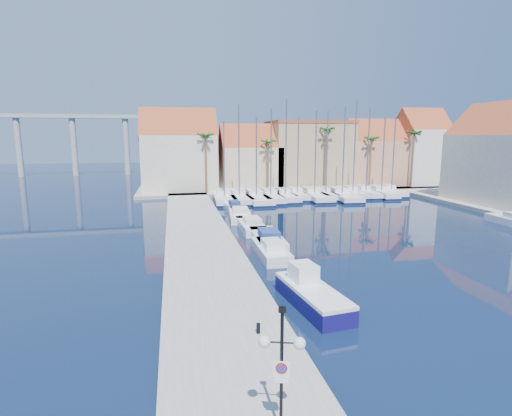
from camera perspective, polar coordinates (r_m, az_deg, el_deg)
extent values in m
plane|color=black|center=(25.57, 15.40, -11.60)|extent=(260.00, 260.00, 0.00)
cube|color=gray|center=(35.75, -7.95, -4.63)|extent=(6.00, 77.00, 0.50)
cube|color=gray|center=(72.75, 5.20, 2.99)|extent=(54.00, 16.00, 0.50)
cylinder|color=black|center=(12.67, 3.66, -22.28)|extent=(0.10, 0.10, 4.08)
cylinder|color=black|center=(12.21, 2.45, -18.60)|extent=(0.50, 0.20, 0.05)
cylinder|color=black|center=(12.19, 4.98, -18.66)|extent=(0.50, 0.20, 0.05)
sphere|color=white|center=(12.22, 1.19, -18.56)|extent=(0.37, 0.37, 0.37)
sphere|color=white|center=(12.20, 6.24, -18.68)|extent=(0.37, 0.37, 0.37)
cube|color=black|center=(11.74, 3.77, -14.27)|extent=(0.25, 0.18, 0.16)
cube|color=white|center=(12.56, 3.66, -22.03)|extent=(0.50, 0.18, 0.51)
cylinder|color=red|center=(12.51, 3.66, -21.90)|extent=(0.34, 0.12, 0.35)
cylinder|color=#1933A5|center=(12.50, 3.66, -21.92)|extent=(0.24, 0.08, 0.24)
cube|color=white|center=(12.75, 3.64, -23.39)|extent=(0.40, 0.15, 0.14)
cylinder|color=black|center=(18.95, 0.33, -16.80)|extent=(0.19, 0.19, 0.47)
cube|color=#150F57|center=(22.92, 8.07, -12.71)|extent=(2.76, 6.25, 0.91)
cube|color=white|center=(22.71, 8.11, -11.43)|extent=(2.76, 6.25, 0.20)
cube|color=white|center=(23.52, 6.78, -9.18)|extent=(1.50, 1.76, 1.11)
cube|color=white|center=(31.83, 2.07, -6.11)|extent=(2.08, 6.36, 0.80)
cube|color=white|center=(31.05, 2.35, -5.19)|extent=(1.44, 2.23, 0.60)
cube|color=white|center=(35.30, 1.64, -4.47)|extent=(2.62, 7.23, 0.80)
cube|color=navy|center=(34.44, 1.87, -3.64)|extent=(1.71, 2.57, 0.60)
cube|color=white|center=(40.48, -0.75, -2.55)|extent=(2.25, 6.88, 0.80)
cube|color=white|center=(39.67, -0.57, -1.78)|extent=(1.56, 2.41, 0.60)
cube|color=white|center=(45.99, -2.34, -1.01)|extent=(3.04, 7.51, 0.80)
cube|color=white|center=(45.14, -2.28, -0.32)|extent=(1.88, 2.71, 0.60)
cube|color=white|center=(50.67, -3.24, 0.03)|extent=(2.06, 5.29, 0.80)
cube|color=navy|center=(50.05, -3.11, 0.71)|extent=(1.30, 1.90, 0.60)
cube|color=white|center=(50.61, 32.54, -1.59)|extent=(1.93, 5.60, 0.80)
cube|color=white|center=(58.18, -4.55, 1.43)|extent=(3.52, 11.40, 1.00)
cube|color=#0C1840|center=(58.23, -4.54, 1.12)|extent=(3.58, 11.46, 0.28)
cube|color=white|center=(59.18, -4.64, 2.36)|extent=(2.22, 3.48, 0.60)
cylinder|color=slate|center=(57.03, -4.59, 7.03)|extent=(0.20, 0.20, 10.43)
cube|color=white|center=(58.58, -2.49, 1.52)|extent=(2.92, 11.16, 1.00)
cube|color=#0C1840|center=(58.63, -2.49, 1.21)|extent=(2.98, 11.22, 0.28)
cube|color=white|center=(59.56, -2.67, 2.44)|extent=(2.04, 3.35, 0.60)
cylinder|color=slate|center=(57.40, -2.45, 8.21)|extent=(0.20, 0.20, 12.69)
cube|color=white|center=(58.01, -0.05, 1.44)|extent=(3.10, 11.67, 1.00)
cube|color=#0C1840|center=(58.06, -0.05, 1.13)|extent=(3.16, 11.73, 0.28)
cube|color=white|center=(59.03, -0.29, 2.38)|extent=(2.14, 3.51, 0.60)
cylinder|color=slate|center=(56.84, 0.07, 7.34)|extent=(0.20, 0.20, 10.99)
cube|color=white|center=(59.06, 2.03, 1.59)|extent=(3.26, 10.63, 1.00)
cube|color=#0C1840|center=(59.10, 2.02, 1.28)|extent=(3.33, 10.69, 0.28)
cube|color=white|center=(59.96, 1.84, 2.49)|extent=(2.07, 3.24, 0.60)
cylinder|color=slate|center=(57.92, 2.17, 7.97)|extent=(0.20, 0.20, 12.17)
cube|color=white|center=(59.68, 4.09, 1.66)|extent=(2.62, 9.72, 1.00)
cube|color=#0C1840|center=(59.73, 4.08, 1.36)|extent=(2.68, 9.78, 0.28)
cube|color=white|center=(60.50, 3.85, 2.55)|extent=(1.79, 2.93, 0.60)
cylinder|color=slate|center=(58.58, 4.30, 8.62)|extent=(0.20, 0.20, 13.50)
cube|color=white|center=(61.34, 5.81, 1.87)|extent=(2.80, 8.97, 1.00)
cube|color=#0C1840|center=(61.39, 5.81, 1.57)|extent=(2.86, 9.03, 0.28)
cube|color=white|center=(62.08, 5.62, 2.71)|extent=(1.76, 2.74, 0.60)
cylinder|color=slate|center=(60.34, 6.02, 7.49)|extent=(0.20, 0.20, 11.08)
cube|color=white|center=(61.24, 8.17, 1.80)|extent=(3.39, 11.60, 1.00)
cube|color=#0C1840|center=(61.29, 8.17, 1.51)|extent=(3.46, 11.67, 0.28)
cube|color=white|center=(62.21, 7.87, 2.68)|extent=(2.21, 3.52, 0.60)
cylinder|color=slate|center=(60.10, 8.50, 7.87)|extent=(0.20, 0.20, 12.02)
cube|color=white|center=(62.03, 9.80, 1.86)|extent=(2.56, 8.53, 1.00)
cube|color=#0C1840|center=(62.07, 9.79, 1.57)|extent=(2.62, 8.59, 0.28)
cube|color=white|center=(62.71, 9.57, 2.70)|extent=(1.64, 2.60, 0.60)
cylinder|color=slate|center=(61.04, 10.11, 7.86)|extent=(0.20, 0.20, 12.02)
cube|color=white|center=(61.94, 12.01, 1.78)|extent=(3.94, 11.91, 1.00)
cube|color=#0C1840|center=(61.99, 12.00, 1.48)|extent=(4.01, 11.97, 0.28)
cube|color=white|center=(62.93, 11.69, 2.65)|extent=(2.40, 3.67, 0.60)
cylinder|color=slate|center=(60.80, 12.43, 8.00)|extent=(0.20, 0.20, 12.49)
cube|color=white|center=(64.43, 13.49, 2.04)|extent=(2.40, 8.85, 1.00)
cube|color=#0C1840|center=(64.48, 13.48, 1.76)|extent=(2.46, 8.91, 0.28)
cube|color=white|center=(65.12, 13.18, 2.84)|extent=(1.64, 2.67, 0.60)
cylinder|color=slate|center=(63.45, 13.94, 8.60)|extent=(0.20, 0.20, 13.78)
cube|color=white|center=(65.46, 15.25, 2.08)|extent=(2.48, 9.23, 1.00)
cube|color=#0C1840|center=(65.50, 15.23, 1.81)|extent=(2.54, 9.29, 0.28)
cube|color=white|center=(66.17, 14.92, 2.88)|extent=(1.70, 2.78, 0.60)
cylinder|color=slate|center=(64.48, 15.71, 8.01)|extent=(0.20, 0.20, 12.59)
cube|color=white|center=(65.72, 17.28, 2.01)|extent=(3.06, 9.38, 1.00)
cube|color=#0C1840|center=(65.76, 17.26, 1.74)|extent=(3.13, 9.45, 0.28)
cube|color=white|center=(66.45, 16.98, 2.81)|extent=(1.88, 2.88, 0.60)
cylinder|color=slate|center=(64.76, 17.74, 7.32)|extent=(0.20, 0.20, 11.23)
cube|color=white|center=(67.80, 18.61, 2.18)|extent=(2.81, 8.45, 1.00)
cube|color=#0C1840|center=(67.84, 18.60, 1.91)|extent=(2.88, 8.52, 0.28)
cube|color=white|center=(68.44, 18.35, 2.94)|extent=(1.70, 2.60, 0.60)
cylinder|color=slate|center=(66.90, 19.07, 7.33)|extent=(0.20, 0.20, 11.26)
cube|color=beige|center=(68.15, -10.88, 6.37)|extent=(12.00, 9.00, 9.00)
cube|color=#983E21|center=(68.01, -11.01, 10.16)|extent=(12.30, 9.00, 9.00)
cube|color=tan|center=(69.47, -0.86, 5.80)|extent=(10.00, 8.00, 7.00)
cube|color=#983E21|center=(69.29, -0.87, 8.68)|extent=(10.30, 8.00, 8.00)
cube|color=tan|center=(73.20, 7.54, 7.50)|extent=(14.00, 10.00, 11.00)
cube|color=#983E21|center=(73.16, 7.65, 12.00)|extent=(14.20, 10.20, 0.50)
cube|color=tan|center=(77.19, 16.25, 6.21)|extent=(10.00, 8.00, 8.00)
cube|color=#983E21|center=(77.04, 16.40, 9.17)|extent=(10.30, 8.00, 8.00)
cube|color=silver|center=(80.91, 22.30, 6.73)|extent=(8.00, 8.00, 10.00)
cube|color=#983E21|center=(80.83, 22.54, 10.26)|extent=(8.30, 8.00, 8.00)
cube|color=beige|center=(62.53, 32.02, 4.68)|extent=(9.00, 14.00, 9.00)
cube|color=#983E21|center=(62.38, 32.41, 8.79)|extent=(9.00, 14.30, 9.00)
cylinder|color=brown|center=(63.36, -7.15, 6.20)|extent=(0.36, 0.36, 9.00)
sphere|color=#16501A|center=(63.21, -7.24, 10.13)|extent=(2.60, 2.60, 2.60)
cylinder|color=brown|center=(64.99, 1.72, 5.93)|extent=(0.36, 0.36, 8.00)
sphere|color=#16501A|center=(64.82, 1.74, 9.33)|extent=(2.60, 2.60, 2.60)
cylinder|color=brown|center=(67.96, 10.01, 6.81)|extent=(0.36, 0.36, 10.00)
sphere|color=#16501A|center=(67.86, 10.14, 10.90)|extent=(2.60, 2.60, 2.60)
cylinder|color=brown|center=(71.36, 16.00, 6.12)|extent=(0.36, 0.36, 8.50)
sphere|color=#16501A|center=(71.21, 16.17, 9.41)|extent=(2.60, 2.60, 2.60)
cylinder|color=brown|center=(75.39, 21.45, 6.39)|extent=(0.36, 0.36, 9.50)
sphere|color=#16501A|center=(75.28, 21.68, 9.89)|extent=(2.60, 2.60, 2.60)
cube|color=#9E9E99|center=(106.53, -27.00, 11.63)|extent=(48.00, 2.20, 0.90)
cylinder|color=#9E9E99|center=(108.75, -30.80, 7.55)|extent=(1.40, 1.40, 14.00)
cylinder|color=#9E9E99|center=(105.52, -24.58, 8.02)|extent=(1.40, 1.40, 14.00)
cylinder|color=#9E9E99|center=(103.59, -18.03, 8.42)|extent=(1.40, 1.40, 14.00)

